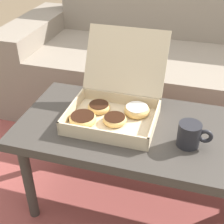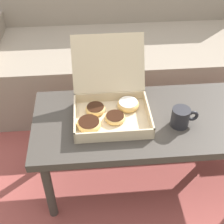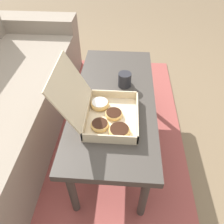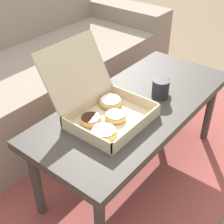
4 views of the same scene
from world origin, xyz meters
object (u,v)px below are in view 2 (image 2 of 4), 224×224
at_px(couch, 128,53).
at_px(coffee_mug, 181,117).
at_px(coffee_table, 152,125).
at_px(pastry_box, 109,104).

distance_m(couch, coffee_mug, 0.99).
distance_m(coffee_table, coffee_mug, 0.16).
xyz_separation_m(couch, coffee_table, (0.00, -0.90, 0.12)).
relative_size(couch, coffee_mug, 17.65).
distance_m(couch, pastry_box, 0.90).
bearing_deg(pastry_box, coffee_mug, -18.93).
bearing_deg(coffee_table, couch, 90.00).
height_order(coffee_table, pastry_box, pastry_box).
height_order(couch, coffee_table, couch).
bearing_deg(couch, pastry_box, -103.58).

